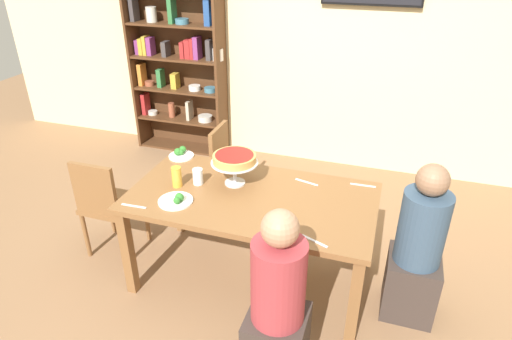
% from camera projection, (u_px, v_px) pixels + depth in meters
% --- Properties ---
extents(ground_plane, '(12.00, 12.00, 0.00)m').
position_uv_depth(ground_plane, '(252.00, 277.00, 3.39)').
color(ground_plane, '#846042').
extents(rear_partition, '(8.00, 0.12, 2.80)m').
position_uv_depth(rear_partition, '(318.00, 37.00, 4.58)').
color(rear_partition, beige).
rests_on(rear_partition, ground_plane).
extents(dining_table, '(1.71, 0.92, 0.74)m').
position_uv_depth(dining_table, '(252.00, 206.00, 3.09)').
color(dining_table, brown).
rests_on(dining_table, ground_plane).
extents(bookshelf, '(1.12, 0.30, 2.21)m').
position_uv_depth(bookshelf, '(178.00, 53.00, 4.95)').
color(bookshelf, '#4C2D19').
rests_on(bookshelf, ground_plane).
extents(diner_near_right, '(0.34, 0.34, 1.15)m').
position_uv_depth(diner_near_right, '(277.00, 310.00, 2.44)').
color(diner_near_right, '#382D28').
rests_on(diner_near_right, ground_plane).
extents(diner_head_east, '(0.34, 0.34, 1.15)m').
position_uv_depth(diner_head_east, '(417.00, 254.00, 2.87)').
color(diner_head_east, '#382D28').
rests_on(diner_head_east, ground_plane).
extents(chair_head_west, '(0.40, 0.40, 0.87)m').
position_uv_depth(chair_head_west, '(107.00, 203.00, 3.44)').
color(chair_head_west, brown).
rests_on(chair_head_west, ground_plane).
extents(chair_far_left, '(0.40, 0.40, 0.87)m').
position_uv_depth(chair_far_left, '(231.00, 168.00, 3.94)').
color(chair_far_left, brown).
rests_on(chair_far_left, ground_plane).
extents(deep_dish_pizza_stand, '(0.34, 0.34, 0.23)m').
position_uv_depth(deep_dish_pizza_stand, '(234.00, 160.00, 3.10)').
color(deep_dish_pizza_stand, silver).
rests_on(deep_dish_pizza_stand, dining_table).
extents(salad_plate_near_diner, '(0.20, 0.20, 0.07)m').
position_uv_depth(salad_plate_near_diner, '(181.00, 154.00, 3.57)').
color(salad_plate_near_diner, white).
rests_on(salad_plate_near_diner, dining_table).
extents(salad_plate_far_diner, '(0.24, 0.24, 0.07)m').
position_uv_depth(salad_plate_far_diner, '(177.00, 200.00, 2.95)').
color(salad_plate_far_diner, white).
rests_on(salad_plate_far_diner, dining_table).
extents(beer_glass_amber_tall, '(0.07, 0.07, 0.15)m').
position_uv_depth(beer_glass_amber_tall, '(177.00, 177.00, 3.12)').
color(beer_glass_amber_tall, gold).
rests_on(beer_glass_amber_tall, dining_table).
extents(water_glass_clear_near, '(0.07, 0.07, 0.12)m').
position_uv_depth(water_glass_clear_near, '(198.00, 176.00, 3.16)').
color(water_glass_clear_near, white).
rests_on(water_glass_clear_near, dining_table).
extents(cutlery_fork_near, '(0.17, 0.08, 0.00)m').
position_uv_depth(cutlery_fork_near, '(314.00, 241.00, 2.59)').
color(cutlery_fork_near, silver).
rests_on(cutlery_fork_near, dining_table).
extents(cutlery_knife_near, '(0.18, 0.02, 0.00)m').
position_uv_depth(cutlery_knife_near, '(363.00, 185.00, 3.16)').
color(cutlery_knife_near, silver).
rests_on(cutlery_knife_near, dining_table).
extents(cutlery_fork_far, '(0.18, 0.06, 0.00)m').
position_uv_depth(cutlery_fork_far, '(307.00, 182.00, 3.20)').
color(cutlery_fork_far, silver).
rests_on(cutlery_fork_far, dining_table).
extents(cutlery_knife_far, '(0.18, 0.02, 0.00)m').
position_uv_depth(cutlery_knife_far, '(134.00, 206.00, 2.92)').
color(cutlery_knife_far, silver).
rests_on(cutlery_knife_far, dining_table).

